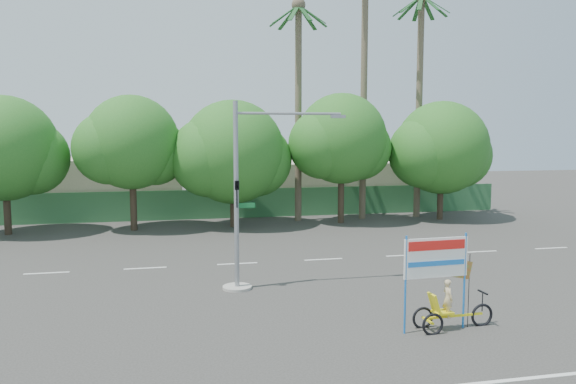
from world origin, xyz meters
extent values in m
plane|color=#33302D|center=(0.00, 0.00, 0.00)|extent=(120.00, 120.00, 0.00)
cube|color=#336B3D|center=(0.00, 21.50, 1.00)|extent=(38.00, 0.08, 2.00)
cube|color=beige|center=(-10.00, 26.00, 2.00)|extent=(12.00, 8.00, 4.00)
cube|color=beige|center=(8.00, 26.00, 1.80)|extent=(14.00, 8.00, 3.60)
cylinder|color=#473828|center=(-14.00, 18.00, 1.76)|extent=(0.40, 0.40, 3.52)
sphere|color=#1C5F1C|center=(-14.00, 18.00, 4.96)|extent=(6.00, 6.00, 6.00)
sphere|color=#1C5F1C|center=(-12.65, 18.30, 4.40)|extent=(4.32, 4.32, 4.32)
cylinder|color=#473828|center=(-7.00, 18.00, 1.87)|extent=(0.40, 0.40, 3.74)
sphere|color=#1C5F1C|center=(-7.00, 18.00, 5.27)|extent=(5.60, 5.60, 5.60)
sphere|color=#1C5F1C|center=(-5.74, 18.30, 4.68)|extent=(4.03, 4.03, 4.03)
sphere|color=#1C5F1C|center=(-8.26, 17.75, 4.93)|extent=(4.26, 4.26, 4.26)
cylinder|color=#473828|center=(-1.00, 18.00, 1.65)|extent=(0.40, 0.40, 3.30)
sphere|color=#1C5F1C|center=(-1.00, 18.00, 4.65)|extent=(6.40, 6.40, 6.40)
sphere|color=#1C5F1C|center=(0.44, 18.30, 4.12)|extent=(4.61, 4.61, 4.61)
sphere|color=#1C5F1C|center=(-2.44, 17.75, 4.35)|extent=(4.86, 4.86, 4.86)
cylinder|color=#473828|center=(6.00, 18.00, 1.94)|extent=(0.40, 0.40, 3.87)
sphere|color=#1C5F1C|center=(6.00, 18.00, 5.46)|extent=(5.80, 5.80, 5.80)
sphere|color=#1C5F1C|center=(7.30, 18.30, 4.84)|extent=(4.18, 4.18, 4.18)
sphere|color=#1C5F1C|center=(4.70, 17.75, 5.10)|extent=(4.41, 4.41, 4.41)
cylinder|color=#473828|center=(13.00, 18.00, 1.72)|extent=(0.40, 0.40, 3.43)
sphere|color=#1C5F1C|center=(13.00, 18.00, 4.84)|extent=(6.20, 6.20, 6.20)
sphere|color=#1C5F1C|center=(14.39, 18.30, 4.29)|extent=(4.46, 4.46, 4.46)
sphere|color=#1C5F1C|center=(11.61, 17.75, 4.52)|extent=(4.71, 4.71, 4.71)
cylinder|color=#70604C|center=(8.00, 19.50, 8.50)|extent=(0.44, 0.44, 17.00)
cylinder|color=#70604C|center=(12.00, 19.50, 7.50)|extent=(0.44, 0.44, 15.00)
cube|color=#1C4C21|center=(12.94, 19.50, 14.34)|extent=(1.91, 0.28, 1.36)
cube|color=#1C4C21|center=(12.72, 20.11, 14.34)|extent=(1.65, 1.44, 1.36)
cube|color=#1C4C21|center=(12.16, 20.43, 14.34)|extent=(0.61, 1.93, 1.36)
cube|color=#1C4C21|center=(11.53, 20.32, 14.34)|extent=(1.20, 1.80, 1.36)
cube|color=#1C4C21|center=(11.11, 19.82, 14.34)|extent=(1.89, 0.92, 1.36)
cube|color=#1C4C21|center=(11.11, 19.18, 14.34)|extent=(1.89, 0.92, 1.36)
cube|color=#1C4C21|center=(11.53, 18.68, 14.34)|extent=(1.20, 1.80, 1.36)
cube|color=#1C4C21|center=(12.16, 18.57, 14.34)|extent=(0.61, 1.93, 1.36)
cube|color=#1C4C21|center=(12.72, 18.89, 14.34)|extent=(1.65, 1.44, 1.36)
cylinder|color=#70604C|center=(3.50, 19.50, 7.00)|extent=(0.44, 0.44, 14.00)
sphere|color=#70604C|center=(3.50, 19.50, 14.00)|extent=(0.90, 0.90, 0.90)
cube|color=#1C4C21|center=(4.44, 19.50, 13.34)|extent=(1.91, 0.28, 1.36)
cube|color=#1C4C21|center=(4.22, 20.11, 13.34)|extent=(1.65, 1.44, 1.36)
cube|color=#1C4C21|center=(3.66, 20.43, 13.34)|extent=(0.61, 1.93, 1.36)
cube|color=#1C4C21|center=(3.03, 20.32, 13.34)|extent=(1.20, 1.80, 1.36)
cube|color=#1C4C21|center=(2.61, 19.82, 13.34)|extent=(1.89, 0.92, 1.36)
cube|color=#1C4C21|center=(2.61, 19.18, 13.34)|extent=(1.89, 0.92, 1.36)
cube|color=#1C4C21|center=(3.03, 18.68, 13.34)|extent=(1.20, 1.80, 1.36)
cube|color=#1C4C21|center=(3.66, 18.57, 13.34)|extent=(0.61, 1.93, 1.36)
cube|color=#1C4C21|center=(4.22, 18.89, 13.34)|extent=(1.65, 1.44, 1.36)
cylinder|color=gray|center=(-2.50, 4.00, 0.05)|extent=(1.10, 1.10, 0.10)
cylinder|color=gray|center=(-2.50, 4.00, 3.50)|extent=(0.18, 0.18, 7.00)
cylinder|color=gray|center=(-0.50, 4.00, 6.55)|extent=(4.00, 0.10, 0.10)
cube|color=gray|center=(1.40, 4.00, 6.45)|extent=(0.55, 0.20, 0.12)
imported|color=black|center=(-2.50, 3.78, 3.60)|extent=(0.16, 0.20, 1.00)
cube|color=#14662D|center=(-2.15, 4.00, 3.15)|extent=(0.70, 0.04, 0.18)
torus|color=black|center=(4.27, -1.62, 0.32)|extent=(0.73, 0.12, 0.73)
torus|color=black|center=(2.44, -1.41, 0.30)|extent=(0.68, 0.11, 0.68)
torus|color=black|center=(2.47, -2.01, 0.30)|extent=(0.68, 0.11, 0.68)
cube|color=yellow|center=(3.36, -1.66, 0.39)|extent=(1.82, 0.15, 0.06)
cube|color=yellow|center=(2.45, -1.71, 0.32)|extent=(0.09, 0.65, 0.05)
cube|color=yellow|center=(2.93, -1.68, 0.54)|extent=(0.56, 0.48, 0.06)
cube|color=yellow|center=(2.64, -1.70, 0.84)|extent=(0.26, 0.46, 0.58)
cylinder|color=black|center=(4.27, -1.62, 0.75)|extent=(0.03, 0.03, 0.59)
cube|color=black|center=(4.27, -1.62, 1.04)|extent=(0.07, 0.48, 0.04)
imported|color=#CCB284|center=(3.09, -1.68, 0.94)|extent=(0.30, 0.44, 1.16)
cylinder|color=blue|center=(1.70, -1.74, 1.45)|extent=(0.06, 0.06, 2.90)
cylinder|color=blue|center=(3.63, -1.65, 1.45)|extent=(0.06, 0.06, 2.90)
cube|color=white|center=(2.67, -1.70, 2.20)|extent=(2.04, 0.15, 1.18)
cube|color=red|center=(2.67, -1.73, 2.57)|extent=(1.82, 0.10, 0.28)
cube|color=blue|center=(2.67, -1.73, 2.04)|extent=(1.82, 0.10, 0.15)
cylinder|color=black|center=(3.79, -1.64, 1.13)|extent=(0.02, 0.02, 2.25)
cube|color=red|center=(3.42, -1.66, 1.82)|extent=(0.95, 0.07, 0.70)
camera|label=1|loc=(-4.98, -16.53, 5.85)|focal=35.00mm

